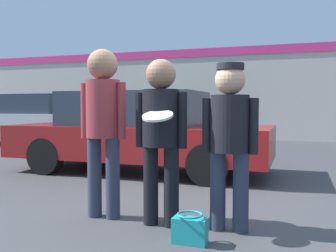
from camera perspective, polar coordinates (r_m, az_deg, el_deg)
The scene contains 9 objects.
ground_plane at distance 4.09m, azimuth 2.00°, elevation -13.98°, with size 56.00×56.00×0.00m, color #3F3F42.
storefront_building at distance 13.63m, azimuth 14.29°, elevation 5.00°, with size 24.00×0.22×3.31m.
person_left at distance 4.03m, azimuth -9.87°, elevation 1.45°, with size 0.53×0.36×1.80m.
person_middle_with_frisbee at distance 3.70m, azimuth -1.09°, elevation -0.12°, with size 0.54×0.59×1.66m.
person_right at distance 3.59m, azimuth 9.38°, elevation -0.83°, with size 0.53×0.36×1.60m.
parked_car_near at distance 6.85m, azimuth -4.52°, elevation -0.87°, with size 4.69×1.83×1.46m.
parked_car_far at distance 12.25m, azimuth -19.60°, elevation 0.94°, with size 4.52×1.84×1.55m.
shrub at distance 13.32m, azimuth 0.46°, elevation 1.19°, with size 1.54×1.54×1.54m.
handbag at distance 3.37m, azimuth 3.34°, elevation -15.43°, with size 0.30×0.23×0.27m.
Camera 1 is at (1.14, -3.74, 1.19)m, focal length 40.00 mm.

